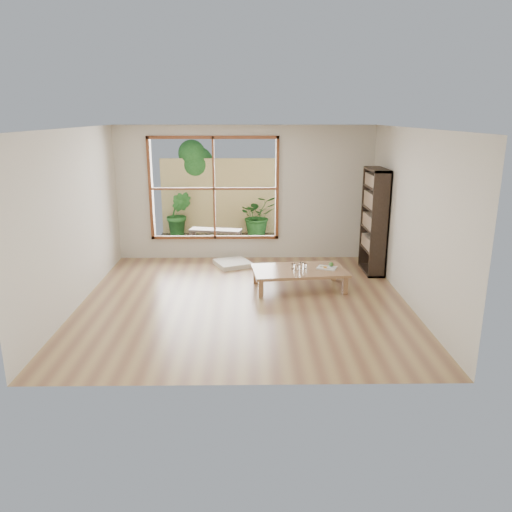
{
  "coord_description": "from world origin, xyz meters",
  "views": [
    {
      "loc": [
        0.08,
        -7.25,
        2.79
      ],
      "look_at": [
        0.19,
        0.61,
        0.55
      ],
      "focal_mm": 35.0,
      "sensor_mm": 36.0,
      "label": 1
    }
  ],
  "objects": [
    {
      "name": "shrub_left",
      "position": [
        -1.56,
        4.22,
        0.55
      ],
      "size": [
        0.59,
        0.49,
        1.06
      ],
      "primitive_type": "imported",
      "rotation": [
        0.0,
        0.0,
        -0.03
      ],
      "color": "#296826",
      "rests_on": "deck"
    },
    {
      "name": "glass_small",
      "position": [
        0.8,
        0.6,
        0.37
      ],
      "size": [
        0.07,
        0.07,
        0.08
      ],
      "primitive_type": "cylinder",
      "color": "silver",
      "rests_on": "low_table"
    },
    {
      "name": "glass_mid",
      "position": [
        0.94,
        0.59,
        0.39
      ],
      "size": [
        0.08,
        0.08,
        0.11
      ],
      "primitive_type": "cylinder",
      "color": "silver",
      "rests_on": "low_table"
    },
    {
      "name": "garden_bench",
      "position": [
        -0.65,
        3.35,
        0.32
      ],
      "size": [
        1.16,
        0.53,
        0.36
      ],
      "rotation": [
        0.0,
        0.0,
        -0.19
      ],
      "color": "#31241B",
      "rests_on": "deck"
    },
    {
      "name": "garden_tree",
      "position": [
        -1.28,
        4.86,
        1.63
      ],
      "size": [
        1.04,
        0.85,
        2.22
      ],
      "color": "#4C3D2D",
      "rests_on": "ground"
    },
    {
      "name": "bamboo_fence",
      "position": [
        -0.6,
        4.56,
        0.9
      ],
      "size": [
        2.8,
        0.06,
        1.8
      ],
      "primitive_type": "cube",
      "color": "#DAB66F",
      "rests_on": "ground"
    },
    {
      "name": "floor_cushion",
      "position": [
        -0.23,
        1.88,
        0.04
      ],
      "size": [
        0.79,
        0.79,
        0.09
      ],
      "primitive_type": "cube",
      "rotation": [
        0.0,
        0.0,
        0.42
      ],
      "color": "beige",
      "rests_on": "ground"
    },
    {
      "name": "deck",
      "position": [
        -0.6,
        3.56,
        0.0
      ],
      "size": [
        2.8,
        2.0,
        0.05
      ],
      "primitive_type": "cube",
      "color": "#373028",
      "rests_on": "ground"
    },
    {
      "name": "bookshelf",
      "position": [
        2.33,
        1.5,
        0.94
      ],
      "size": [
        0.3,
        0.85,
        1.88
      ],
      "primitive_type": "cube",
      "color": "#31241B",
      "rests_on": "ground"
    },
    {
      "name": "glass_short",
      "position": [
        1.0,
        0.62,
        0.37
      ],
      "size": [
        0.06,
        0.06,
        0.08
      ],
      "primitive_type": "cylinder",
      "color": "silver",
      "rests_on": "low_table"
    },
    {
      "name": "shrub_right",
      "position": [
        0.29,
        4.29,
        0.5
      ],
      "size": [
        1.0,
        0.92,
        0.94
      ],
      "primitive_type": "imported",
      "rotation": [
        0.0,
        0.0,
        0.24
      ],
      "color": "#296826",
      "rests_on": "deck"
    },
    {
      "name": "low_table",
      "position": [
        0.9,
        0.57,
        0.29
      ],
      "size": [
        1.6,
        1.01,
        0.33
      ],
      "rotation": [
        0.0,
        0.0,
        0.11
      ],
      "color": "#9F774D",
      "rests_on": "ground"
    },
    {
      "name": "food_tray",
      "position": [
        1.38,
        0.62,
        0.35
      ],
      "size": [
        0.36,
        0.31,
        0.1
      ],
      "rotation": [
        0.0,
        0.0,
        -0.38
      ],
      "color": "white",
      "rests_on": "low_table"
    },
    {
      "name": "ground",
      "position": [
        0.0,
        0.0,
        0.0
      ],
      "size": [
        5.0,
        5.0,
        0.0
      ],
      "primitive_type": "plane",
      "color": "tan",
      "rests_on": "ground"
    },
    {
      "name": "glass_tall",
      "position": [
        0.87,
        0.39,
        0.4
      ],
      "size": [
        0.07,
        0.07,
        0.13
      ],
      "primitive_type": "cylinder",
      "color": "silver",
      "rests_on": "low_table"
    }
  ]
}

